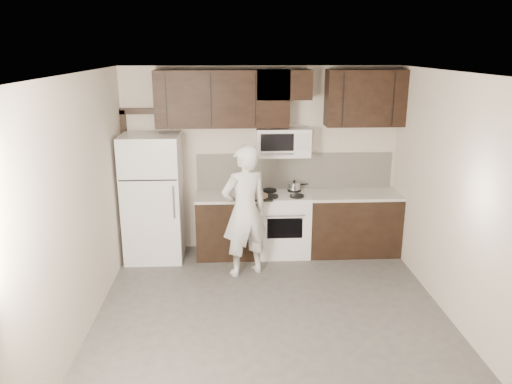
{
  "coord_description": "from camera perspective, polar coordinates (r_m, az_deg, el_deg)",
  "views": [
    {
      "loc": [
        -0.44,
        -4.92,
        2.95
      ],
      "look_at": [
        -0.14,
        0.9,
        1.25
      ],
      "focal_mm": 35.0,
      "sensor_mm": 36.0,
      "label": 1
    }
  ],
  "objects": [
    {
      "name": "saucepan",
      "position": [
        7.34,
        4.41,
        0.63
      ],
      "size": [
        0.31,
        0.18,
        0.17
      ],
      "color": "silver",
      "rests_on": "stove"
    },
    {
      "name": "counter_run",
      "position": [
        7.37,
        5.4,
        -3.6
      ],
      "size": [
        2.95,
        0.64,
        0.91
      ],
      "color": "black",
      "rests_on": "floor"
    },
    {
      "name": "pizza",
      "position": [
        6.99,
        0.17,
        -0.43
      ],
      "size": [
        0.34,
        0.34,
        0.02
      ],
      "primitive_type": "cylinder",
      "rotation": [
        0.0,
        0.0,
        -0.13
      ],
      "color": "tan",
      "rests_on": "baking_tray"
    },
    {
      "name": "floor",
      "position": [
        5.75,
        1.93,
        -14.61
      ],
      "size": [
        4.5,
        4.5,
        0.0
      ],
      "primitive_type": "plane",
      "color": "#4C4A48",
      "rests_on": "ground"
    },
    {
      "name": "refrigerator",
      "position": [
        7.2,
        -11.66,
        -0.64
      ],
      "size": [
        0.8,
        0.76,
        1.8
      ],
      "color": "white",
      "rests_on": "floor"
    },
    {
      "name": "backsplash",
      "position": [
        7.43,
        4.44,
        2.42
      ],
      "size": [
        2.9,
        0.02,
        0.54
      ],
      "primitive_type": "cube",
      "color": "beige",
      "rests_on": "counter_run"
    },
    {
      "name": "person",
      "position": [
        6.53,
        -1.3,
        -2.18
      ],
      "size": [
        0.76,
        0.65,
        1.77
      ],
      "primitive_type": "imported",
      "rotation": [
        0.0,
        0.0,
        3.57
      ],
      "color": "white",
      "rests_on": "floor"
    },
    {
      "name": "ceiling",
      "position": [
        4.94,
        2.24,
        13.35
      ],
      "size": [
        4.5,
        4.5,
        0.0
      ],
      "primitive_type": "plane",
      "rotation": [
        3.14,
        0.0,
        0.0
      ],
      "color": "white",
      "rests_on": "back_wall"
    },
    {
      "name": "microwave",
      "position": [
        7.13,
        3.1,
        5.73
      ],
      "size": [
        0.76,
        0.42,
        0.4
      ],
      "color": "white",
      "rests_on": "upper_cabinets"
    },
    {
      "name": "door_trim",
      "position": [
        7.48,
        -14.26,
        2.59
      ],
      "size": [
        0.5,
        0.08,
        2.12
      ],
      "color": "black",
      "rests_on": "floor"
    },
    {
      "name": "stove",
      "position": [
        7.33,
        3.06,
        -3.62
      ],
      "size": [
        0.76,
        0.66,
        0.94
      ],
      "color": "white",
      "rests_on": "floor"
    },
    {
      "name": "upper_cabinets",
      "position": [
        7.05,
        2.41,
        10.81
      ],
      "size": [
        3.48,
        0.35,
        0.78
      ],
      "color": "black",
      "rests_on": "back_wall"
    },
    {
      "name": "back_wall",
      "position": [
        7.36,
        0.58,
        3.69
      ],
      "size": [
        4.0,
        0.0,
        4.0
      ],
      "primitive_type": "plane",
      "rotation": [
        1.57,
        0.0,
        0.0
      ],
      "color": "beige",
      "rests_on": "ground"
    },
    {
      "name": "baking_tray",
      "position": [
        6.99,
        0.17,
        -0.6
      ],
      "size": [
        0.48,
        0.39,
        0.02
      ],
      "primitive_type": "cube",
      "rotation": [
        0.0,
        0.0,
        -0.13
      ],
      "color": "black",
      "rests_on": "counter_run"
    }
  ]
}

